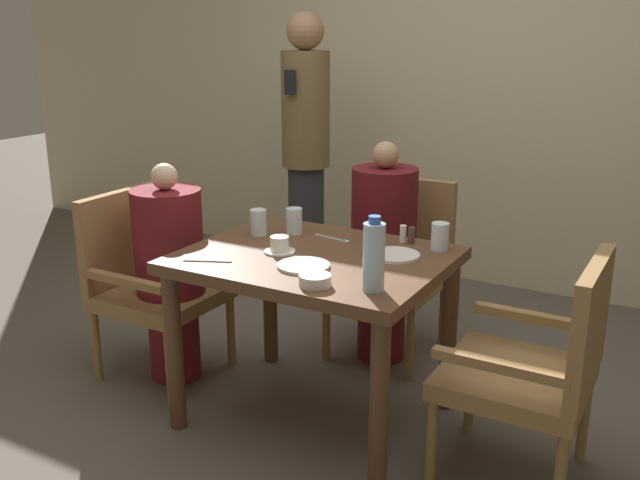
{
  "coord_description": "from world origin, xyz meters",
  "views": [
    {
      "loc": [
        1.37,
        -2.39,
        1.63
      ],
      "look_at": [
        0.0,
        0.04,
        0.79
      ],
      "focal_mm": 40.0,
      "sensor_mm": 36.0,
      "label": 1
    }
  ],
  "objects_px": {
    "chair_right_side": "(539,364)",
    "bowl_small": "(315,280)",
    "water_bottle": "(374,256)",
    "chair_left_side": "(148,278)",
    "teacup_with_saucer": "(280,246)",
    "glass_tall_near": "(258,222)",
    "diner_in_far_chair": "(383,251)",
    "glass_tall_mid": "(440,237)",
    "plate_main_right": "(303,266)",
    "standing_host": "(306,147)",
    "chair_far_side": "(394,261)",
    "plate_main_left": "(394,255)",
    "glass_tall_far": "(294,221)",
    "diner_in_left_chair": "(170,271)"
  },
  "relations": [
    {
      "from": "standing_host",
      "to": "glass_tall_near",
      "type": "bearing_deg",
      "value": -68.83
    },
    {
      "from": "chair_right_side",
      "to": "water_bottle",
      "type": "distance_m",
      "value": 0.71
    },
    {
      "from": "chair_left_side",
      "to": "glass_tall_near",
      "type": "xyz_separation_m",
      "value": [
        0.56,
        0.12,
        0.32
      ]
    },
    {
      "from": "plate_main_right",
      "to": "water_bottle",
      "type": "xyz_separation_m",
      "value": [
        0.34,
        -0.09,
        0.12
      ]
    },
    {
      "from": "standing_host",
      "to": "teacup_with_saucer",
      "type": "height_order",
      "value": "standing_host"
    },
    {
      "from": "chair_far_side",
      "to": "glass_tall_near",
      "type": "distance_m",
      "value": 0.84
    },
    {
      "from": "chair_far_side",
      "to": "plate_main_right",
      "type": "height_order",
      "value": "chair_far_side"
    },
    {
      "from": "bowl_small",
      "to": "water_bottle",
      "type": "xyz_separation_m",
      "value": [
        0.2,
        0.06,
        0.11
      ]
    },
    {
      "from": "chair_right_side",
      "to": "glass_tall_far",
      "type": "xyz_separation_m",
      "value": [
        -1.15,
        0.22,
        0.32
      ]
    },
    {
      "from": "chair_left_side",
      "to": "plate_main_left",
      "type": "height_order",
      "value": "chair_left_side"
    },
    {
      "from": "glass_tall_near",
      "to": "diner_in_left_chair",
      "type": "bearing_deg",
      "value": -163.81
    },
    {
      "from": "plate_main_left",
      "to": "glass_tall_near",
      "type": "xyz_separation_m",
      "value": [
        -0.65,
        -0.01,
        0.05
      ]
    },
    {
      "from": "chair_left_side",
      "to": "teacup_with_saucer",
      "type": "height_order",
      "value": "chair_left_side"
    },
    {
      "from": "plate_main_right",
      "to": "bowl_small",
      "type": "xyz_separation_m",
      "value": [
        0.14,
        -0.16,
        0.01
      ]
    },
    {
      "from": "plate_main_left",
      "to": "diner_in_far_chair",
      "type": "bearing_deg",
      "value": 118.47
    },
    {
      "from": "chair_far_side",
      "to": "bowl_small",
      "type": "relative_size",
      "value": 7.58
    },
    {
      "from": "diner_in_left_chair",
      "to": "plate_main_right",
      "type": "xyz_separation_m",
      "value": [
        0.82,
        -0.16,
        0.21
      ]
    },
    {
      "from": "diner_in_far_chair",
      "to": "chair_right_side",
      "type": "height_order",
      "value": "diner_in_far_chair"
    },
    {
      "from": "diner_in_far_chair",
      "to": "chair_right_side",
      "type": "distance_m",
      "value": 1.15
    },
    {
      "from": "chair_left_side",
      "to": "water_bottle",
      "type": "distance_m",
      "value": 1.38
    },
    {
      "from": "plate_main_left",
      "to": "glass_tall_mid",
      "type": "height_order",
      "value": "glass_tall_mid"
    },
    {
      "from": "teacup_with_saucer",
      "to": "glass_tall_mid",
      "type": "height_order",
      "value": "glass_tall_mid"
    },
    {
      "from": "chair_right_side",
      "to": "plate_main_right",
      "type": "bearing_deg",
      "value": -169.63
    },
    {
      "from": "chair_far_side",
      "to": "water_bottle",
      "type": "relative_size",
      "value": 3.27
    },
    {
      "from": "chair_right_side",
      "to": "standing_host",
      "type": "bearing_deg",
      "value": 142.74
    },
    {
      "from": "chair_far_side",
      "to": "glass_tall_mid",
      "type": "xyz_separation_m",
      "value": [
        0.42,
        -0.51,
        0.32
      ]
    },
    {
      "from": "glass_tall_mid",
      "to": "plate_main_left",
      "type": "bearing_deg",
      "value": -126.44
    },
    {
      "from": "diner_in_far_chair",
      "to": "diner_in_left_chair",
      "type": "bearing_deg",
      "value": -139.15
    },
    {
      "from": "chair_right_side",
      "to": "chair_far_side",
      "type": "bearing_deg",
      "value": 138.48
    },
    {
      "from": "chair_right_side",
      "to": "standing_host",
      "type": "height_order",
      "value": "standing_host"
    },
    {
      "from": "chair_right_side",
      "to": "bowl_small",
      "type": "distance_m",
      "value": 0.85
    },
    {
      "from": "chair_far_side",
      "to": "teacup_with_saucer",
      "type": "relative_size",
      "value": 6.81
    },
    {
      "from": "chair_left_side",
      "to": "teacup_with_saucer",
      "type": "bearing_deg",
      "value": -3.58
    },
    {
      "from": "standing_host",
      "to": "teacup_with_saucer",
      "type": "distance_m",
      "value": 1.55
    },
    {
      "from": "chair_far_side",
      "to": "plate_main_left",
      "type": "bearing_deg",
      "value": -66.73
    },
    {
      "from": "plate_main_left",
      "to": "glass_tall_far",
      "type": "distance_m",
      "value": 0.54
    },
    {
      "from": "chair_left_side",
      "to": "glass_tall_near",
      "type": "distance_m",
      "value": 0.66
    },
    {
      "from": "glass_tall_near",
      "to": "glass_tall_mid",
      "type": "xyz_separation_m",
      "value": [
        0.78,
        0.18,
        0.0
      ]
    },
    {
      "from": "diner_in_left_chair",
      "to": "bowl_small",
      "type": "relative_size",
      "value": 8.97
    },
    {
      "from": "diner_in_left_chair",
      "to": "chair_far_side",
      "type": "xyz_separation_m",
      "value": [
        0.78,
        0.82,
        -0.06
      ]
    },
    {
      "from": "bowl_small",
      "to": "chair_left_side",
      "type": "bearing_deg",
      "value": 163.97
    },
    {
      "from": "chair_far_side",
      "to": "glass_tall_mid",
      "type": "height_order",
      "value": "chair_far_side"
    },
    {
      "from": "diner_in_far_chair",
      "to": "standing_host",
      "type": "distance_m",
      "value": 1.11
    },
    {
      "from": "diner_in_far_chair",
      "to": "chair_left_side",
      "type": "bearing_deg",
      "value": -143.78
    },
    {
      "from": "standing_host",
      "to": "water_bottle",
      "type": "bearing_deg",
      "value": -52.66
    },
    {
      "from": "chair_right_side",
      "to": "glass_tall_mid",
      "type": "height_order",
      "value": "chair_right_side"
    },
    {
      "from": "chair_right_side",
      "to": "glass_tall_mid",
      "type": "distance_m",
      "value": 0.67
    },
    {
      "from": "plate_main_left",
      "to": "teacup_with_saucer",
      "type": "bearing_deg",
      "value": -156.99
    },
    {
      "from": "chair_far_side",
      "to": "glass_tall_far",
      "type": "relative_size",
      "value": 7.64
    },
    {
      "from": "chair_left_side",
      "to": "diner_in_far_chair",
      "type": "bearing_deg",
      "value": 36.22
    }
  ]
}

